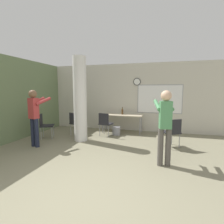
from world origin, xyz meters
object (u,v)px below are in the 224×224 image
object	(u,v)px
chair_near_pillar	(76,122)
person_playing_side	(165,122)
chair_mid_room	(172,131)
folding_table	(122,116)
chair_by_left_wall	(45,124)
bottle_on_table	(122,112)
chair_table_left	(105,122)
person_watching_back	(35,114)

from	to	relation	value
chair_near_pillar	person_playing_side	size ratio (longest dim) A/B	0.51
chair_mid_room	folding_table	bearing A→B (deg)	141.29
folding_table	chair_by_left_wall	world-z (taller)	chair_by_left_wall
bottle_on_table	person_playing_side	world-z (taller)	person_playing_side
bottle_on_table	chair_near_pillar	distance (m)	1.88
folding_table	chair_table_left	bearing A→B (deg)	-123.61
chair_mid_room	person_watching_back	world-z (taller)	person_watching_back
bottle_on_table	chair_by_left_wall	world-z (taller)	bottle_on_table
chair_mid_room	chair_near_pillar	xyz separation A→B (m)	(-3.43, 0.54, 0.00)
folding_table	person_watching_back	bearing A→B (deg)	-130.54
chair_near_pillar	person_watching_back	bearing A→B (deg)	-109.43
person_playing_side	person_watching_back	distance (m)	3.74
folding_table	bottle_on_table	bearing A→B (deg)	95.11
person_watching_back	chair_by_left_wall	bearing A→B (deg)	109.72
chair_mid_room	chair_by_left_wall	distance (m)	4.29
person_playing_side	chair_by_left_wall	bearing A→B (deg)	163.28
bottle_on_table	chair_table_left	distance (m)	0.96
folding_table	person_playing_side	bearing A→B (deg)	-60.55
chair_table_left	chair_by_left_wall	distance (m)	2.15
folding_table	bottle_on_table	xyz separation A→B (m)	(-0.00, 0.04, 0.17)
chair_near_pillar	person_playing_side	xyz separation A→B (m)	(3.18, -1.89, 0.49)
bottle_on_table	chair_by_left_wall	xyz separation A→B (m)	(-2.43, -1.66, -0.33)
bottle_on_table	chair_mid_room	xyz separation A→B (m)	(1.85, -1.52, -0.33)
chair_table_left	chair_mid_room	xyz separation A→B (m)	(2.33, -0.76, 0.00)
chair_by_left_wall	person_playing_side	world-z (taller)	person_playing_side
person_playing_side	person_watching_back	bearing A→B (deg)	174.74
chair_by_left_wall	person_playing_side	xyz separation A→B (m)	(4.04, -1.21, 0.49)
person_playing_side	folding_table	bearing A→B (deg)	119.45
folding_table	chair_mid_room	bearing A→B (deg)	-38.71
chair_table_left	person_playing_side	size ratio (longest dim) A/B	0.51
bottle_on_table	chair_near_pillar	size ratio (longest dim) A/B	0.34
chair_near_pillar	bottle_on_table	bearing A→B (deg)	31.87
folding_table	chair_table_left	world-z (taller)	chair_table_left
folding_table	person_playing_side	xyz separation A→B (m)	(1.60, -2.83, 0.32)
person_watching_back	chair_table_left	bearing A→B (deg)	46.97
folding_table	chair_mid_room	xyz separation A→B (m)	(1.85, -1.48, -0.16)
chair_mid_room	person_playing_side	world-z (taller)	person_playing_side
chair_by_left_wall	person_playing_side	distance (m)	4.24
chair_table_left	chair_by_left_wall	xyz separation A→B (m)	(-1.96, -0.89, 0.00)
chair_near_pillar	person_playing_side	distance (m)	3.73
chair_near_pillar	folding_table	bearing A→B (deg)	30.64
chair_table_left	chair_mid_room	world-z (taller)	same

